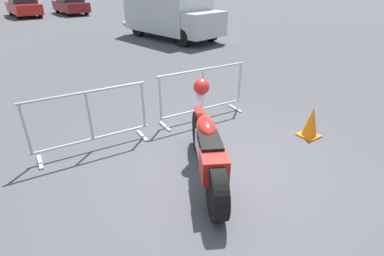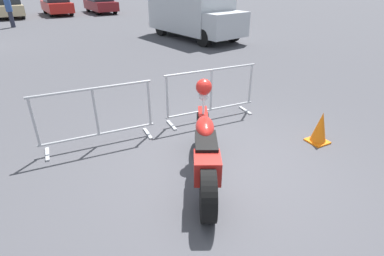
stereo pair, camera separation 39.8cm
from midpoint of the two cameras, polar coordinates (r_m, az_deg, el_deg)
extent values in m
plane|color=#424247|center=(4.84, 7.99, -7.34)|extent=(120.00, 120.00, 0.00)
cylinder|color=black|center=(5.10, 4.29, -0.79)|extent=(0.48, 0.68, 0.67)
cylinder|color=black|center=(3.75, 6.17, -12.61)|extent=(0.48, 0.68, 0.67)
cube|color=silver|center=(4.34, 5.13, -4.63)|extent=(0.64, 0.90, 0.29)
ellipsoid|color=#B21E19|center=(4.36, 5.07, -0.02)|extent=(0.52, 0.65, 0.27)
cube|color=black|center=(4.05, 5.51, -3.01)|extent=(0.52, 0.62, 0.13)
cube|color=#B21E19|center=(3.83, 5.91, -7.62)|extent=(0.47, 0.49, 0.34)
cube|color=#B21E19|center=(4.94, 4.43, 2.87)|extent=(0.33, 0.44, 0.06)
cylinder|color=silver|center=(4.79, 4.59, 3.90)|extent=(0.06, 0.06, 0.47)
sphere|color=silver|center=(4.77, 4.62, 6.19)|extent=(0.17, 0.17, 0.17)
sphere|color=#B21E19|center=(4.66, 4.74, 7.76)|extent=(0.25, 0.25, 0.25)
cylinder|color=#9EA0A5|center=(5.16, -16.46, 7.14)|extent=(2.01, 0.16, 0.04)
cylinder|color=#9EA0A5|center=(5.50, -15.31, -1.20)|extent=(2.01, 0.16, 0.04)
cylinder|color=#9EA0A5|center=(5.29, -26.00, 0.88)|extent=(0.05, 0.05, 0.85)
cylinder|color=#9EA0A5|center=(5.31, -15.87, 2.84)|extent=(0.05, 0.05, 0.85)
cylinder|color=#9EA0A5|center=(5.51, -6.11, 4.64)|extent=(0.05, 0.05, 0.85)
cube|color=#9EA0A5|center=(5.55, -24.02, -4.63)|extent=(0.09, 0.44, 0.03)
cube|color=#9EA0A5|center=(5.75, -6.47, -1.10)|extent=(0.09, 0.44, 0.03)
cylinder|color=#9EA0A5|center=(6.02, 5.73, 10.92)|extent=(2.01, 0.16, 0.04)
cylinder|color=#9EA0A5|center=(6.31, 5.37, 3.50)|extent=(2.01, 0.16, 0.04)
cylinder|color=#9EA0A5|center=(5.76, -2.77, 5.79)|extent=(0.05, 0.05, 0.85)
cylinder|color=#9EA0A5|center=(6.15, 5.54, 7.12)|extent=(0.05, 0.05, 0.85)
cylinder|color=#9EA0A5|center=(6.66, 12.76, 8.16)|extent=(0.05, 0.05, 0.85)
cube|color=#9EA0A5|center=(6.03, -2.03, 0.49)|extent=(0.09, 0.44, 0.03)
cube|color=#9EA0A5|center=(6.84, 11.77, 3.26)|extent=(0.09, 0.44, 0.03)
cube|color=#B2B7BC|center=(15.02, 0.31, 21.84)|extent=(2.68, 4.38, 2.00)
cube|color=#B2B7BC|center=(13.22, 7.43, 18.83)|extent=(2.03, 1.22, 1.00)
cylinder|color=black|center=(14.16, 8.65, 17.34)|extent=(0.36, 0.75, 0.72)
cylinder|color=black|center=(13.02, 3.27, 16.73)|extent=(0.36, 0.75, 0.72)
cylinder|color=black|center=(16.58, -0.01, 19.05)|extent=(0.36, 0.75, 0.72)
cylinder|color=black|center=(15.61, -5.13, 18.43)|extent=(0.36, 0.75, 0.72)
cube|color=tan|center=(25.81, -31.12, 18.86)|extent=(1.90, 4.12, 0.65)
cube|color=#1E232B|center=(25.63, -31.42, 20.05)|extent=(1.64, 2.15, 0.47)
cylinder|color=black|center=(27.16, -29.68, 18.84)|extent=(0.25, 0.61, 0.60)
cylinder|color=black|center=(24.54, -32.39, 17.65)|extent=(0.25, 0.61, 0.60)
cylinder|color=black|center=(24.60, -29.13, 18.42)|extent=(0.25, 0.61, 0.60)
cube|color=#B21E19|center=(26.07, -23.93, 20.40)|extent=(1.93, 4.17, 0.66)
cylinder|color=black|center=(27.28, -25.84, 19.67)|extent=(0.25, 0.62, 0.61)
cylinder|color=black|center=(27.50, -22.84, 20.26)|extent=(0.25, 0.62, 0.61)
cylinder|color=black|center=(24.71, -24.88, 19.31)|extent=(0.25, 0.62, 0.61)
cylinder|color=black|center=(24.95, -21.59, 19.94)|extent=(0.25, 0.62, 0.61)
cube|color=maroon|center=(26.21, -16.58, 21.50)|extent=(1.88, 4.07, 0.65)
cylinder|color=black|center=(27.28, -18.78, 20.83)|extent=(0.24, 0.60, 0.59)
cylinder|color=black|center=(27.64, -15.90, 21.27)|extent=(0.24, 0.60, 0.59)
cylinder|color=black|center=(24.83, -17.16, 20.54)|extent=(0.24, 0.60, 0.59)
cylinder|color=black|center=(25.24, -14.02, 21.00)|extent=(0.24, 0.60, 0.59)
cylinder|color=#262838|center=(20.74, -30.64, 17.35)|extent=(0.34, 0.34, 0.85)
cylinder|color=#2D4C8C|center=(20.67, -31.15, 19.32)|extent=(0.48, 0.48, 0.62)
cylinder|color=#ADA89E|center=(19.85, -1.90, 19.55)|extent=(3.70, 3.70, 0.14)
cylinder|color=#38662D|center=(19.84, -1.90, 19.78)|extent=(3.40, 3.40, 0.02)
sphere|color=#1E511E|center=(19.77, -3.38, 20.98)|extent=(1.04, 1.04, 1.04)
sphere|color=#286023|center=(18.84, -2.94, 20.70)|extent=(1.05, 1.05, 1.05)
sphere|color=#3D7A38|center=(19.42, -3.61, 20.55)|extent=(0.79, 0.79, 0.79)
sphere|color=#3D7A38|center=(20.29, -2.42, 20.99)|extent=(0.90, 0.90, 0.90)
cube|color=orange|center=(6.00, 24.54, -2.34)|extent=(0.34, 0.34, 0.03)
cone|color=orange|center=(5.87, 25.09, 0.17)|extent=(0.28, 0.28, 0.56)
camera|label=1|loc=(0.20, -87.49, 1.29)|focal=28.00mm
camera|label=2|loc=(0.20, 92.51, -1.29)|focal=28.00mm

